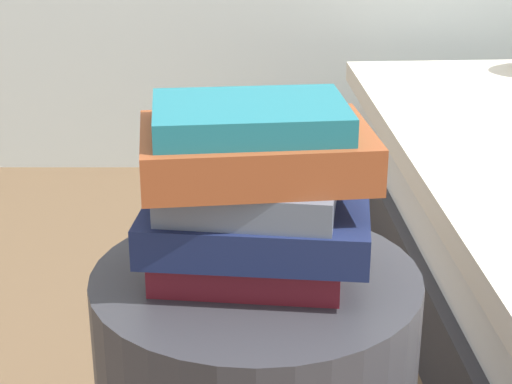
# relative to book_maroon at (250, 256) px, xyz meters

# --- Properties ---
(book_maroon) EXTENTS (0.27, 0.21, 0.05)m
(book_maroon) POSITION_rel_book_maroon_xyz_m (0.00, 0.00, 0.00)
(book_maroon) COLOR maroon
(book_maroon) RESTS_ON side_table
(book_navy) EXTENTS (0.32, 0.22, 0.05)m
(book_navy) POSITION_rel_book_maroon_xyz_m (0.01, -0.02, 0.05)
(book_navy) COLOR #19234C
(book_navy) RESTS_ON book_maroon
(book_slate) EXTENTS (0.24, 0.19, 0.04)m
(book_slate) POSITION_rel_book_maroon_xyz_m (0.00, -0.02, 0.10)
(book_slate) COLOR slate
(book_slate) RESTS_ON book_navy
(book_rust) EXTENTS (0.32, 0.24, 0.06)m
(book_rust) POSITION_rel_book_maroon_xyz_m (0.01, -0.01, 0.15)
(book_rust) COLOR #994723
(book_rust) RESTS_ON book_slate
(book_teal) EXTENTS (0.26, 0.19, 0.04)m
(book_teal) POSITION_rel_book_maroon_xyz_m (0.00, -0.01, 0.20)
(book_teal) COLOR #1E727F
(book_teal) RESTS_ON book_rust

